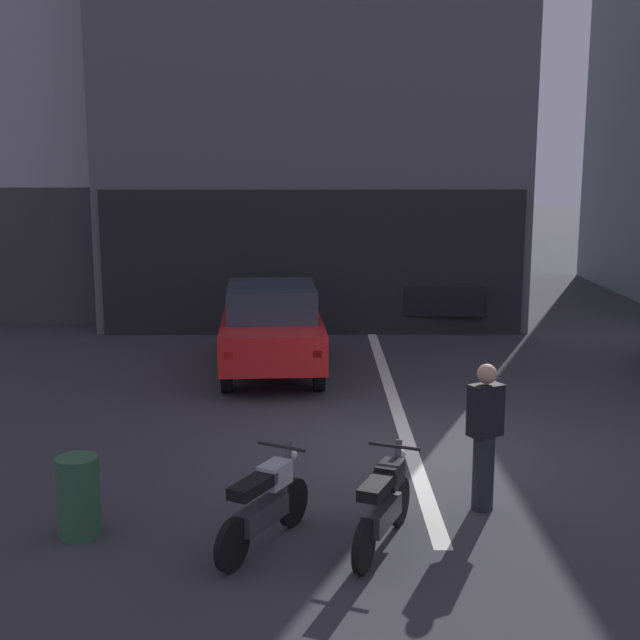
% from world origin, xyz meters
% --- Properties ---
extents(ground_plane, '(120.00, 120.00, 0.00)m').
position_xyz_m(ground_plane, '(0.00, 0.00, 0.00)').
color(ground_plane, '#333338').
extents(lane_centre_line, '(0.20, 18.00, 0.01)m').
position_xyz_m(lane_centre_line, '(0.00, 6.00, 0.00)').
color(lane_centre_line, silver).
rests_on(lane_centre_line, ground).
extents(car_red_crossing_near, '(2.01, 4.20, 1.64)m').
position_xyz_m(car_red_crossing_near, '(-2.07, 4.19, 0.89)').
color(car_red_crossing_near, black).
rests_on(car_red_crossing_near, ground).
extents(car_black_down_street, '(2.13, 4.24, 1.64)m').
position_xyz_m(car_black_down_street, '(1.77, 9.57, 0.89)').
color(car_black_down_street, black).
rests_on(car_black_down_street, ground).
extents(motorcycle_silver_row_leftmost, '(0.87, 1.50, 0.98)m').
position_xyz_m(motorcycle_silver_row_leftmost, '(-1.79, -2.88, 0.46)').
color(motorcycle_silver_row_leftmost, black).
rests_on(motorcycle_silver_row_leftmost, ground).
extents(motorcycle_black_row_left_mid, '(0.75, 1.57, 0.98)m').
position_xyz_m(motorcycle_black_row_left_mid, '(-0.60, -2.90, 0.46)').
color(motorcycle_black_row_left_mid, black).
rests_on(motorcycle_black_row_left_mid, ground).
extents(person_by_motorcycles, '(0.42, 0.36, 1.67)m').
position_xyz_m(person_by_motorcycles, '(0.58, -1.98, 0.86)').
color(person_by_motorcycles, '#23232D').
rests_on(person_by_motorcycles, ground).
extents(trash_bin, '(0.44, 0.44, 0.85)m').
position_xyz_m(trash_bin, '(-3.74, -2.61, 0.42)').
color(trash_bin, '#2D5938').
rests_on(trash_bin, ground).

